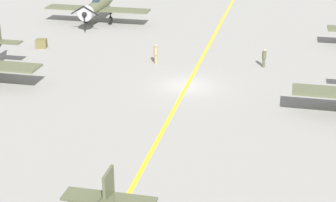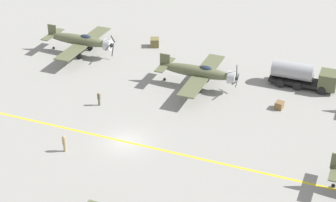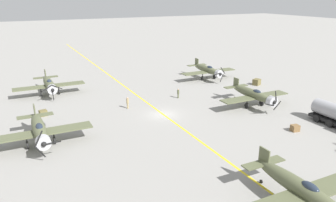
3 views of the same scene
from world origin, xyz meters
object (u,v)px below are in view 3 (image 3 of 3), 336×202
object	(u,v)px
airplane_near_left	(208,70)
airplane_mid_left	(254,94)
supply_crate_mid_lane	(43,113)
airplane_near_right	(49,84)
supply_crate_outboard	(257,82)
airplane_far_center	(302,189)
ground_crew_inspecting	(178,93)
ground_crew_walking	(128,102)
supply_crate_by_tanker	(295,128)
airplane_mid_right	(39,129)

from	to	relation	value
airplane_near_left	airplane_mid_left	world-z (taller)	airplane_mid_left
airplane_near_left	supply_crate_mid_lane	world-z (taller)	airplane_near_left
airplane_near_right	supply_crate_outboard	bearing A→B (deg)	166.37
supply_crate_mid_lane	airplane_far_center	bearing A→B (deg)	116.49
ground_crew_inspecting	ground_crew_walking	bearing A→B (deg)	7.20
ground_crew_inspecting	supply_crate_outboard	bearing A→B (deg)	-177.86
ground_crew_walking	ground_crew_inspecting	distance (m)	9.67
ground_crew_walking	supply_crate_by_tanker	distance (m)	24.59
supply_crate_outboard	supply_crate_by_tanker	bearing A→B (deg)	61.49
airplane_mid_right	supply_crate_by_tanker	world-z (taller)	airplane_mid_right
airplane_near_right	ground_crew_inspecting	distance (m)	22.84
airplane_near_left	supply_crate_mid_lane	bearing A→B (deg)	20.82
airplane_far_center	ground_crew_inspecting	world-z (taller)	airplane_far_center
airplane_mid_right	supply_crate_outboard	world-z (taller)	airplane_mid_right
airplane_mid_left	supply_crate_by_tanker	size ratio (longest dim) A/B	11.88
airplane_far_center	supply_crate_mid_lane	size ratio (longest dim) A/B	11.48
airplane_far_center	supply_crate_outboard	distance (m)	39.86
airplane_near_left	ground_crew_walking	distance (m)	23.58
airplane_near_left	airplane_far_center	bearing A→B (deg)	74.93
airplane_near_right	airplane_mid_right	bearing A→B (deg)	82.78
supply_crate_by_tanker	ground_crew_inspecting	bearing A→B (deg)	-70.25
airplane_near_left	airplane_near_right	xyz separation A→B (m)	(31.22, -2.99, 0.00)
airplane_mid_right	ground_crew_walking	world-z (taller)	airplane_mid_right
ground_crew_walking	supply_crate_mid_lane	world-z (taller)	ground_crew_walking
airplane_near_right	supply_crate_mid_lane	world-z (taller)	airplane_near_right
airplane_near_left	airplane_far_center	xyz separation A→B (m)	(17.22, 40.43, 0.00)
supply_crate_by_tanker	airplane_far_center	bearing A→B (deg)	44.42
airplane_far_center	supply_crate_outboard	size ratio (longest dim) A/B	8.40
airplane_mid_left	supply_crate_mid_lane	bearing A→B (deg)	-9.13
airplane_mid_left	ground_crew_inspecting	size ratio (longest dim) A/B	7.18
airplane_near_left	airplane_mid_left	size ratio (longest dim) A/B	1.00
airplane_far_center	ground_crew_walking	bearing A→B (deg)	-77.33
airplane_near_left	supply_crate_outboard	size ratio (longest dim) A/B	8.40
supply_crate_outboard	airplane_near_right	bearing A→B (deg)	-16.63
airplane_near_right	supply_crate_outboard	world-z (taller)	airplane_near_right
airplane_mid_right	ground_crew_walking	distance (m)	15.78
airplane_mid_right	airplane_mid_left	bearing A→B (deg)	174.27
airplane_near_left	supply_crate_outboard	distance (m)	10.31
ground_crew_inspecting	supply_crate_outboard	xyz separation A→B (m)	(-17.85, -0.67, -0.32)
airplane_near_left	supply_crate_outboard	xyz separation A→B (m)	(-6.14, 8.17, -1.42)
ground_crew_walking	airplane_mid_right	bearing A→B (deg)	29.76
ground_crew_walking	supply_crate_outboard	bearing A→B (deg)	-176.09
airplane_near_left	supply_crate_by_tanker	xyz separation A→B (m)	(4.75, 28.22, -1.59)
airplane_mid_left	airplane_far_center	bearing A→B (deg)	67.64
airplane_mid_right	airplane_near_right	size ratio (longest dim) A/B	1.00
airplane_near_left	airplane_near_right	world-z (taller)	same
airplane_mid_left	ground_crew_walking	xyz separation A→B (m)	(18.14, -7.99, -1.01)
airplane_mid_left	supply_crate_mid_lane	distance (m)	32.16
supply_crate_by_tanker	supply_crate_outboard	xyz separation A→B (m)	(-10.89, -20.05, 0.17)
airplane_mid_right	airplane_near_right	bearing A→B (deg)	-105.65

